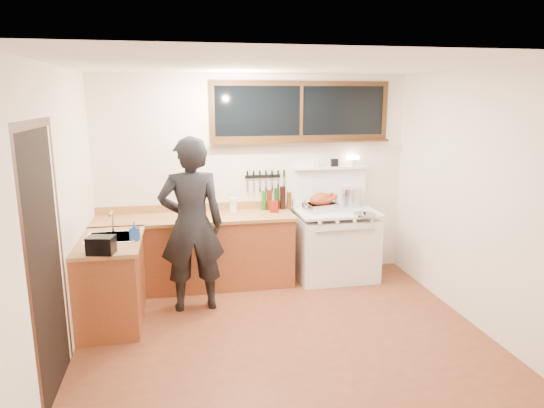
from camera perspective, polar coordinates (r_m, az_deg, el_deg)
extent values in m
cube|color=brown|center=(5.04, 1.34, -15.14)|extent=(4.00, 3.50, 0.02)
cube|color=white|center=(6.29, -2.06, 3.11)|extent=(4.00, 0.05, 2.60)
cube|color=white|center=(2.94, 8.96, -8.13)|extent=(4.00, 0.05, 2.60)
cube|color=white|center=(4.60, -24.05, -1.51)|extent=(0.05, 3.50, 2.60)
cube|color=white|center=(5.38, 22.98, 0.50)|extent=(0.05, 3.50, 2.60)
cube|color=white|center=(4.47, 1.52, 16.32)|extent=(4.00, 3.50, 0.05)
cube|color=brown|center=(6.11, -8.98, -5.73)|extent=(2.40, 0.60, 0.86)
cube|color=#A77242|center=(5.98, -9.12, -1.66)|extent=(2.44, 0.64, 0.04)
cube|color=#A77242|center=(6.25, -9.25, -0.38)|extent=(2.40, 0.03, 0.10)
sphere|color=#B78C38|center=(5.82, -18.87, -4.41)|extent=(0.03, 0.03, 0.03)
sphere|color=#B78C38|center=(5.77, -13.94, -4.24)|extent=(0.03, 0.03, 0.03)
sphere|color=#B78C38|center=(5.76, -8.96, -4.04)|extent=(0.03, 0.03, 0.03)
sphere|color=#B78C38|center=(5.80, -4.01, -3.81)|extent=(0.03, 0.03, 0.03)
sphere|color=#B78C38|center=(5.87, 0.36, -3.58)|extent=(0.03, 0.03, 0.03)
cube|color=brown|center=(5.38, -18.35, -8.80)|extent=(0.60, 1.05, 0.86)
cube|color=#A77242|center=(5.24, -18.58, -4.20)|extent=(0.64, 1.09, 0.04)
cube|color=white|center=(5.32, -18.35, -4.38)|extent=(0.45, 0.40, 0.14)
cube|color=white|center=(5.30, -18.39, -3.71)|extent=(0.50, 0.45, 0.01)
cylinder|color=silver|center=(5.44, -18.25, -2.03)|extent=(0.02, 0.02, 0.24)
cylinder|color=silver|center=(5.34, -18.43, -1.10)|extent=(0.02, 0.18, 0.02)
cube|color=white|center=(6.38, 7.48, -5.08)|extent=(1.00, 0.70, 0.82)
cube|color=white|center=(6.25, 7.60, -0.93)|extent=(1.02, 0.72, 0.03)
cube|color=white|center=(6.04, 8.52, -5.03)|extent=(0.88, 0.02, 0.46)
cylinder|color=silver|center=(5.95, 8.69, -3.10)|extent=(0.75, 0.02, 0.02)
cylinder|color=white|center=(5.83, 5.64, -2.23)|extent=(0.04, 0.03, 0.04)
cylinder|color=white|center=(5.89, 7.69, -2.11)|extent=(0.04, 0.03, 0.04)
cylinder|color=white|center=(5.97, 9.69, -2.00)|extent=(0.04, 0.03, 0.04)
cylinder|color=white|center=(6.05, 11.64, -1.89)|extent=(0.04, 0.03, 0.04)
cube|color=white|center=(6.49, 6.78, 1.99)|extent=(1.00, 0.05, 0.50)
cube|color=white|center=(6.42, 6.92, 4.26)|extent=(1.00, 0.12, 0.03)
cylinder|color=white|center=(6.51, 9.45, 4.82)|extent=(0.09, 0.09, 0.09)
cube|color=#FFE5B2|center=(6.50, 9.48, 5.44)|extent=(0.16, 0.08, 0.05)
cube|color=black|center=(6.43, 7.36, 4.85)|extent=(0.09, 0.05, 0.10)
cylinder|color=white|center=(6.36, 5.38, 4.77)|extent=(0.04, 0.04, 0.09)
cylinder|color=white|center=(6.34, 4.86, 4.76)|extent=(0.04, 0.04, 0.09)
cube|color=black|center=(6.29, 3.44, 10.88)|extent=(2.20, 0.01, 0.62)
cube|color=#321E0E|center=(6.28, 3.50, 13.98)|extent=(2.32, 0.04, 0.06)
cube|color=#321E0E|center=(6.30, 3.41, 7.79)|extent=(2.32, 0.04, 0.06)
cube|color=#321E0E|center=(6.10, -7.07, 10.76)|extent=(0.06, 0.04, 0.62)
cube|color=#321E0E|center=(6.66, 13.08, 10.68)|extent=(0.06, 0.04, 0.62)
cube|color=#321E0E|center=(6.28, 3.45, 10.88)|extent=(0.04, 0.04, 0.62)
cube|color=#321E0E|center=(6.26, 3.52, 7.34)|extent=(2.32, 0.13, 0.03)
cube|color=black|center=(4.14, -24.95, -6.67)|extent=(0.01, 0.86, 2.10)
cube|color=#321E0E|center=(3.70, -26.64, -9.09)|extent=(0.01, 0.07, 2.10)
cube|color=#321E0E|center=(4.59, -23.50, -4.72)|extent=(0.01, 0.07, 2.10)
cube|color=#321E0E|center=(3.95, -26.35, 8.42)|extent=(0.01, 1.04, 0.07)
cube|color=black|center=(6.27, -1.11, 3.27)|extent=(0.46, 0.02, 0.04)
cube|color=silver|center=(6.24, -2.89, 2.19)|extent=(0.02, 0.00, 0.18)
cube|color=black|center=(6.22, -2.90, 3.46)|extent=(0.02, 0.02, 0.10)
cube|color=silver|center=(6.25, -2.16, 2.22)|extent=(0.02, 0.00, 0.18)
cube|color=black|center=(6.23, -2.17, 3.48)|extent=(0.02, 0.02, 0.10)
cube|color=silver|center=(6.26, -1.44, 2.24)|extent=(0.02, 0.00, 0.18)
cube|color=black|center=(6.24, -1.45, 3.51)|extent=(0.02, 0.02, 0.10)
cube|color=silver|center=(6.28, -0.72, 2.27)|extent=(0.03, 0.00, 0.18)
cube|color=black|center=(6.25, -0.72, 3.53)|extent=(0.02, 0.02, 0.10)
cube|color=silver|center=(6.29, 0.00, 2.29)|extent=(0.03, 0.00, 0.18)
cube|color=black|center=(6.27, 0.00, 3.55)|extent=(0.02, 0.02, 0.10)
cube|color=silver|center=(6.31, 0.71, 2.32)|extent=(0.03, 0.00, 0.18)
cube|color=black|center=(6.28, 0.72, 3.57)|extent=(0.02, 0.02, 0.10)
cube|color=silver|center=(6.32, 1.42, 2.34)|extent=(0.03, 0.00, 0.18)
cube|color=black|center=(6.30, 1.43, 3.59)|extent=(0.02, 0.02, 0.10)
imported|color=black|center=(5.34, -9.43, -2.44)|extent=(0.73, 0.49, 1.93)
imported|color=#234DAF|center=(5.11, -15.88, -3.06)|extent=(0.10, 0.10, 0.19)
cube|color=black|center=(4.77, -19.47, -4.59)|extent=(0.27, 0.21, 0.17)
cube|color=#A77242|center=(5.88, -9.32, -1.60)|extent=(0.42, 0.34, 0.02)
ellipsoid|color=#973C1B|center=(5.87, -9.34, -0.98)|extent=(0.23, 0.17, 0.12)
sphere|color=#973C1B|center=(5.91, -8.43, -0.60)|extent=(0.05, 0.05, 0.05)
sphere|color=#973C1B|center=(5.82, -8.38, -0.81)|extent=(0.05, 0.05, 0.05)
cube|color=silver|center=(6.21, 5.77, -0.35)|extent=(0.45, 0.38, 0.10)
cube|color=#3F3F42|center=(6.21, 5.78, -0.04)|extent=(0.40, 0.32, 0.03)
torus|color=silver|center=(6.15, 3.95, 0.02)|extent=(0.04, 0.10, 0.10)
torus|color=silver|center=(6.26, 7.58, 0.18)|extent=(0.04, 0.10, 0.10)
ellipsoid|color=#973C1B|center=(6.19, 5.79, 0.46)|extent=(0.35, 0.29, 0.20)
cylinder|color=#973C1B|center=(6.15, 6.93, 0.54)|extent=(0.12, 0.07, 0.08)
sphere|color=#973C1B|center=(6.16, 7.44, 0.88)|extent=(0.06, 0.06, 0.06)
cylinder|color=#973C1B|center=(6.29, 6.52, 0.82)|extent=(0.12, 0.07, 0.08)
sphere|color=#973C1B|center=(6.30, 7.02, 1.15)|extent=(0.06, 0.06, 0.06)
cylinder|color=silver|center=(6.50, 9.33, 0.78)|extent=(0.32, 0.32, 0.25)
cylinder|color=silver|center=(6.32, 7.06, -0.04)|extent=(0.19, 0.19, 0.13)
cylinder|color=black|center=(6.41, 6.62, 0.65)|extent=(0.04, 0.17, 0.02)
cylinder|color=silver|center=(6.07, 10.84, -1.20)|extent=(0.33, 0.33, 0.02)
sphere|color=black|center=(6.06, 10.84, -1.03)|extent=(0.03, 0.03, 0.03)
cube|color=maroon|center=(6.10, 0.25, -0.33)|extent=(0.12, 0.11, 0.14)
cylinder|color=white|center=(6.12, -4.60, -0.14)|extent=(0.11, 0.11, 0.18)
cylinder|color=black|center=(6.22, -0.96, 0.43)|extent=(0.06, 0.06, 0.25)
cylinder|color=black|center=(6.23, -0.32, 0.50)|extent=(0.07, 0.07, 0.26)
cylinder|color=black|center=(6.25, 0.56, 0.62)|extent=(0.06, 0.06, 0.28)
cylinder|color=black|center=(6.26, 1.27, 0.74)|extent=(0.07, 0.07, 0.30)
cylinder|color=black|center=(6.29, 2.00, 0.42)|extent=(0.06, 0.06, 0.22)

